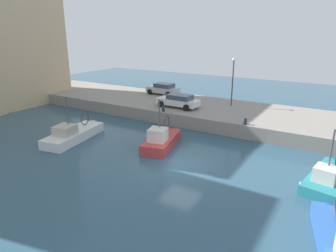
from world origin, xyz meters
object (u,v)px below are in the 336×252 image
object	(u,v)px
fishing_boat_white	(77,137)
mooring_bollard_mid	(163,109)
fishing_boat_red	(163,143)
parked_car_white	(179,101)
fishing_boat_teal	(331,179)
parked_car_silver	(163,89)
quay_streetlamp	(233,74)
mooring_bollard_south	(245,121)

from	to	relation	value
fishing_boat_white	mooring_bollard_mid	distance (m)	8.47
fishing_boat_red	parked_car_white	xyz separation A→B (m)	(7.08, 2.60, 1.74)
fishing_boat_teal	parked_car_white	bearing A→B (deg)	64.39
parked_car_silver	quay_streetlamp	xyz separation A→B (m)	(-1.07, -8.97, 2.55)
fishing_boat_red	fishing_boat_teal	size ratio (longest dim) A/B	0.93
fishing_boat_white	parked_car_silver	size ratio (longest dim) A/B	1.72
mooring_bollard_mid	quay_streetlamp	size ratio (longest dim) A/B	0.11
fishing_boat_white	quay_streetlamp	world-z (taller)	quay_streetlamp
fishing_boat_teal	parked_car_silver	world-z (taller)	fishing_boat_teal
mooring_bollard_mid	fishing_boat_teal	bearing A→B (deg)	-107.67
fishing_boat_white	fishing_boat_red	bearing A→B (deg)	-70.60
fishing_boat_red	mooring_bollard_mid	world-z (taller)	fishing_boat_red
fishing_boat_teal	parked_car_silver	distance (m)	22.35
fishing_boat_white	mooring_bollard_mid	bearing A→B (deg)	-28.43
parked_car_white	parked_car_silver	world-z (taller)	parked_car_silver
mooring_bollard_south	quay_streetlamp	size ratio (longest dim) A/B	0.11
fishing_boat_red	mooring_bollard_south	world-z (taller)	fishing_boat_red
fishing_boat_red	quay_streetlamp	size ratio (longest dim) A/B	1.20
quay_streetlamp	fishing_boat_red	bearing A→B (deg)	170.89
fishing_boat_teal	fishing_boat_white	world-z (taller)	fishing_boat_white
parked_car_silver	fishing_boat_teal	bearing A→B (deg)	-120.92
fishing_boat_white	mooring_bollard_south	bearing A→B (deg)	-58.47
fishing_boat_teal	quay_streetlamp	xyz separation A→B (m)	(10.38, 10.14, 4.35)
mooring_bollard_mid	fishing_boat_white	bearing A→B (deg)	151.57
fishing_boat_white	parked_car_silver	xyz separation A→B (m)	(14.07, 0.29, 1.79)
parked_car_white	fishing_boat_white	bearing A→B (deg)	155.28
mooring_bollard_mid	parked_car_white	bearing A→B (deg)	-10.66
parked_car_white	quay_streetlamp	xyz separation A→B (m)	(3.46, -4.29, 2.57)
mooring_bollard_south	quay_streetlamp	xyz separation A→B (m)	(5.65, 3.29, 2.98)
parked_car_white	mooring_bollard_mid	size ratio (longest dim) A/B	7.87
parked_car_white	mooring_bollard_south	world-z (taller)	parked_car_white
fishing_boat_teal	parked_car_white	distance (m)	16.11
fishing_boat_white	mooring_bollard_mid	xyz separation A→B (m)	(7.35, -3.98, 1.36)
parked_car_white	parked_car_silver	xyz separation A→B (m)	(4.53, 4.68, 0.02)
fishing_boat_teal	mooring_bollard_mid	bearing A→B (deg)	72.33
fishing_boat_teal	quay_streetlamp	world-z (taller)	quay_streetlamp
mooring_bollard_mid	mooring_bollard_south	bearing A→B (deg)	-90.00
fishing_boat_red	parked_car_silver	world-z (taller)	fishing_boat_red
mooring_bollard_south	fishing_boat_red	bearing A→B (deg)	134.43
parked_car_white	mooring_bollard_mid	world-z (taller)	parked_car_white
mooring_bollard_south	quay_streetlamp	world-z (taller)	quay_streetlamp
fishing_boat_teal	quay_streetlamp	distance (m)	15.15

